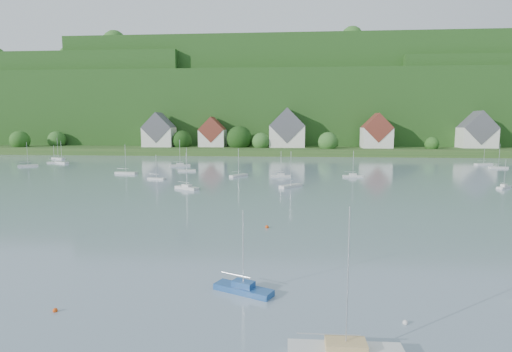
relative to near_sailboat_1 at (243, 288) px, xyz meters
The scene contains 13 objects.
far_shore_strip 171.29m from the near_sailboat_1, 90.88° to the left, with size 600.00×60.00×3.00m, color #274E1D.
forested_ridge 240.90m from the near_sailboat_1, 90.53° to the left, with size 620.00×181.22×69.89m.
village_building_0 168.68m from the near_sailboat_1, 110.01° to the left, with size 14.00×10.40×16.00m.
village_building_1 163.77m from the near_sailboat_1, 101.51° to the left, with size 12.00×9.36×14.00m.
village_building_2 159.59m from the near_sailboat_1, 89.15° to the left, with size 16.00×11.44×18.00m.
village_building_3 163.13m from the near_sailboat_1, 74.92° to the left, with size 13.00×10.40×15.50m.
village_building_4 183.65m from the near_sailboat_1, 61.55° to the left, with size 15.00×10.40×16.50m.
near_sailboat_1 is the anchor object (origin of this frame).
near_sailboat_2 11.98m from the near_sailboat_1, 52.32° to the right, with size 7.05×2.06×9.48m.
mooring_buoy_0 14.71m from the near_sailboat_1, 161.16° to the right, with size 0.38×0.38×0.38m, color #E1470F.
mooring_buoy_1 13.02m from the near_sailboat_1, 20.66° to the right, with size 0.40×0.40×0.40m, color silver.
mooring_buoy_3 21.92m from the near_sailboat_1, 87.95° to the left, with size 0.50×0.50×0.50m, color #E1470F.
far_sailboat_cluster 89.73m from the near_sailboat_1, 89.11° to the left, with size 190.16×72.92×8.71m.
Camera 1 is at (6.46, -4.76, 14.33)m, focal length 29.18 mm.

